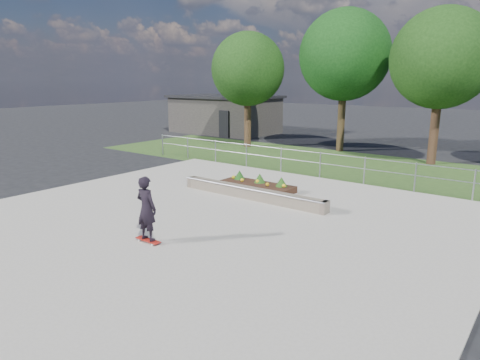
# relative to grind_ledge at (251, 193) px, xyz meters

# --- Properties ---
(ground) EXTENTS (120.00, 120.00, 0.00)m
(ground) POSITION_rel_grind_ledge_xyz_m (0.39, -2.91, -0.26)
(ground) COLOR black
(ground) RESTS_ON ground
(grass_verge) EXTENTS (30.00, 8.00, 0.02)m
(grass_verge) POSITION_rel_grind_ledge_xyz_m (0.39, 8.09, -0.25)
(grass_verge) COLOR #2C491D
(grass_verge) RESTS_ON ground
(concrete_slab) EXTENTS (15.00, 15.00, 0.06)m
(concrete_slab) POSITION_rel_grind_ledge_xyz_m (0.39, -2.91, -0.23)
(concrete_slab) COLOR #9D968B
(concrete_slab) RESTS_ON ground
(fence) EXTENTS (20.06, 0.06, 1.20)m
(fence) POSITION_rel_grind_ledge_xyz_m (0.39, 4.59, 0.51)
(fence) COLOR gray
(fence) RESTS_ON ground
(building) EXTENTS (8.40, 5.40, 3.00)m
(building) POSITION_rel_grind_ledge_xyz_m (-13.61, 15.08, 1.25)
(building) COLOR #2D2A28
(building) RESTS_ON ground
(tree_far_left) EXTENTS (4.55, 4.55, 7.15)m
(tree_far_left) POSITION_rel_grind_ledge_xyz_m (-7.61, 10.09, 4.59)
(tree_far_left) COLOR #352215
(tree_far_left) RESTS_ON ground
(tree_mid_left) EXTENTS (5.25, 5.25, 8.25)m
(tree_mid_left) POSITION_rel_grind_ledge_xyz_m (-2.11, 12.09, 5.34)
(tree_mid_left) COLOR #2F2113
(tree_mid_left) RESTS_ON ground
(tree_mid_right) EXTENTS (4.90, 4.90, 7.70)m
(tree_mid_right) POSITION_rel_grind_ledge_xyz_m (3.39, 11.09, 4.97)
(tree_mid_right) COLOR #331E14
(tree_mid_right) RESTS_ON ground
(grind_ledge) EXTENTS (6.00, 0.44, 0.43)m
(grind_ledge) POSITION_rel_grind_ledge_xyz_m (0.00, 0.00, 0.00)
(grind_ledge) COLOR brown
(grind_ledge) RESTS_ON concrete_slab
(planter_bed) EXTENTS (3.00, 1.20, 0.61)m
(planter_bed) POSITION_rel_grind_ledge_xyz_m (-0.58, 1.17, -0.02)
(planter_bed) COLOR black
(planter_bed) RESTS_ON concrete_slab
(skateboarder) EXTENTS (0.80, 0.44, 1.79)m
(skateboarder) POSITION_rel_grind_ledge_xyz_m (0.35, -5.10, 0.73)
(skateboarder) COLOR white
(skateboarder) RESTS_ON concrete_slab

